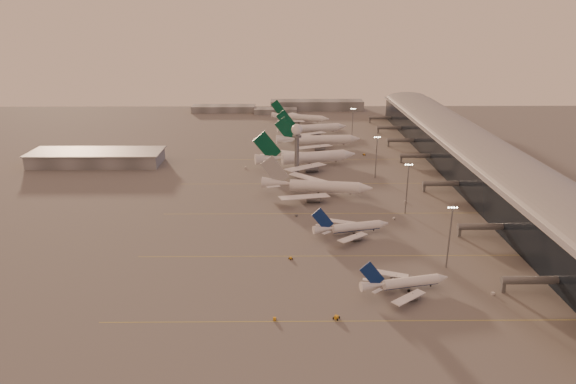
{
  "coord_description": "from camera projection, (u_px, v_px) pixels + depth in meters",
  "views": [
    {
      "loc": [
        -2.97,
        -171.38,
        90.39
      ],
      "look_at": [
        -0.76,
        58.48,
        9.68
      ],
      "focal_mm": 32.0,
      "sensor_mm": 36.0,
      "label": 1
    }
  ],
  "objects": [
    {
      "name": "taxiway_markings",
      "position": [
        352.0,
        213.0,
        244.78
      ],
      "size": [
        180.0,
        185.25,
        0.02
      ],
      "color": "gold",
      "rests_on": "ground"
    },
    {
      "name": "gsv_tug_far",
      "position": [
        320.0,
        182.0,
        287.23
      ],
      "size": [
        4.14,
        4.43,
        1.09
      ],
      "color": "silver",
      "rests_on": "ground"
    },
    {
      "name": "gsv_truck_d",
      "position": [
        245.0,
        167.0,
        313.98
      ],
      "size": [
        2.43,
        5.43,
        2.12
      ],
      "color": "silver",
      "rests_on": "ground"
    },
    {
      "name": "terminal",
      "position": [
        477.0,
        160.0,
        293.04
      ],
      "size": [
        57.0,
        362.0,
        23.04
      ],
      "color": "black",
      "rests_on": "ground"
    },
    {
      "name": "greentail_c",
      "position": [
        313.0,
        130.0,
        400.64
      ],
      "size": [
        56.12,
        44.82,
        20.7
      ],
      "color": "white",
      "rests_on": "ground"
    },
    {
      "name": "gsv_catering_a",
      "position": [
        494.0,
        290.0,
        173.02
      ],
      "size": [
        4.96,
        3.46,
        3.73
      ],
      "color": "silver",
      "rests_on": "ground"
    },
    {
      "name": "widebody_white",
      "position": [
        317.0,
        188.0,
        267.3
      ],
      "size": [
        58.38,
        46.44,
        20.64
      ],
      "color": "white",
      "rests_on": "ground"
    },
    {
      "name": "greentail_b",
      "position": [
        319.0,
        142.0,
        362.59
      ],
      "size": [
        60.94,
        49.07,
        22.13
      ],
      "color": "white",
      "rests_on": "ground"
    },
    {
      "name": "gsv_truck_c",
      "position": [
        297.0,
        214.0,
        240.28
      ],
      "size": [
        5.1,
        4.09,
        1.98
      ],
      "color": "#5A5D5F",
      "rests_on": "ground"
    },
    {
      "name": "mast_d",
      "position": [
        352.0,
        123.0,
        376.25
      ],
      "size": [
        3.6,
        0.56,
        25.0
      ],
      "color": "slate",
      "rests_on": "ground"
    },
    {
      "name": "gsv_catering_b",
      "position": [
        406.0,
        199.0,
        257.13
      ],
      "size": [
        5.08,
        3.78,
        3.81
      ],
      "color": "silver",
      "rests_on": "ground"
    },
    {
      "name": "radar_tower",
      "position": [
        297.0,
        139.0,
        297.99
      ],
      "size": [
        6.4,
        6.4,
        31.1
      ],
      "color": "slate",
      "rests_on": "ground"
    },
    {
      "name": "mast_b",
      "position": [
        407.0,
        186.0,
        239.51
      ],
      "size": [
        3.6,
        0.56,
        25.0
      ],
      "color": "slate",
      "rests_on": "ground"
    },
    {
      "name": "gsv_truck_a",
      "position": [
        276.0,
        317.0,
        158.95
      ],
      "size": [
        4.95,
        2.03,
        1.97
      ],
      "color": "orange",
      "rests_on": "ground"
    },
    {
      "name": "gsv_truck_b",
      "position": [
        395.0,
        217.0,
        236.2
      ],
      "size": [
        5.6,
        3.5,
        2.13
      ],
      "color": "silver",
      "rests_on": "ground"
    },
    {
      "name": "hangar",
      "position": [
        97.0,
        158.0,
        321.23
      ],
      "size": [
        82.0,
        27.0,
        8.5
      ],
      "color": "slate",
      "rests_on": "ground"
    },
    {
      "name": "narrowbody_near",
      "position": [
        405.0,
        284.0,
        175.21
      ],
      "size": [
        32.61,
        25.74,
        12.91
      ],
      "color": "white",
      "rests_on": "ground"
    },
    {
      "name": "gsv_tug_hangar",
      "position": [
        364.0,
        155.0,
        342.56
      ],
      "size": [
        3.98,
        2.97,
        1.02
      ],
      "color": "orange",
      "rests_on": "ground"
    },
    {
      "name": "greentail_d",
      "position": [
        300.0,
        119.0,
        442.92
      ],
      "size": [
        50.47,
        40.13,
        18.95
      ],
      "color": "white",
      "rests_on": "ground"
    },
    {
      "name": "ground",
      "position": [
        292.0,
        268.0,
        191.67
      ],
      "size": [
        700.0,
        700.0,
        0.0
      ],
      "primitive_type": "plane",
      "color": "#5A5757",
      "rests_on": "ground"
    },
    {
      "name": "gsv_tug_mid",
      "position": [
        291.0,
        258.0,
        198.35
      ],
      "size": [
        3.06,
        3.49,
        0.85
      ],
      "color": "orange",
      "rests_on": "ground"
    },
    {
      "name": "gsv_tug_near",
      "position": [
        336.0,
        317.0,
        159.67
      ],
      "size": [
        4.03,
        4.51,
        1.1
      ],
      "color": "orange",
      "rests_on": "ground"
    },
    {
      "name": "mast_a",
      "position": [
        450.0,
        234.0,
        187.65
      ],
      "size": [
        3.6,
        0.56,
        25.0
      ],
      "color": "slate",
      "rests_on": "ground"
    },
    {
      "name": "distant_horizon",
      "position": [
        289.0,
        107.0,
        497.17
      ],
      "size": [
        165.0,
        37.5,
        9.0
      ],
      "color": "slate",
      "rests_on": "ground"
    },
    {
      "name": "narrowbody_mid",
      "position": [
        351.0,
        228.0,
        219.85
      ],
      "size": [
        34.54,
        27.23,
        13.73
      ],
      "color": "white",
      "rests_on": "ground"
    },
    {
      "name": "greentail_a",
      "position": [
        307.0,
        160.0,
        317.18
      ],
      "size": [
        64.28,
        51.31,
        23.76
      ],
      "color": "white",
      "rests_on": "ground"
    },
    {
      "name": "mast_c",
      "position": [
        376.0,
        155.0,
        291.36
      ],
      "size": [
        3.6,
        0.56,
        25.0
      ],
      "color": "slate",
      "rests_on": "ground"
    }
  ]
}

